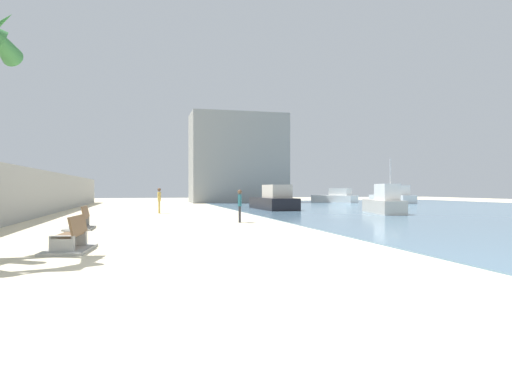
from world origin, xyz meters
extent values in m
plane|color=beige|center=(0.00, 18.00, 0.00)|extent=(120.00, 120.00, 0.00)
cube|color=#9E9E99|center=(-7.50, 18.00, 1.45)|extent=(0.80, 64.00, 2.90)
cube|color=slate|center=(24.00, 18.00, 0.02)|extent=(36.00, 68.00, 0.04)
cube|color=#9E9E99|center=(-3.04, 2.50, 0.25)|extent=(0.62, 0.26, 0.50)
cube|color=#9E9E99|center=(-2.90, 3.89, 0.25)|extent=(0.62, 0.26, 0.50)
cube|color=brown|center=(-2.97, 3.19, 0.45)|extent=(0.66, 1.64, 0.06)
cube|color=brown|center=(-2.74, 3.17, 0.73)|extent=(0.32, 1.61, 0.50)
cube|color=#9E9E99|center=(-2.97, 3.19, 0.04)|extent=(1.30, 2.20, 0.08)
cube|color=#9E9E99|center=(-3.64, 9.63, 0.25)|extent=(0.60, 0.21, 0.50)
cube|color=#9E9E99|center=(-3.63, 11.03, 0.25)|extent=(0.60, 0.21, 0.50)
cube|color=brown|center=(-3.64, 10.33, 0.45)|extent=(0.52, 1.61, 0.06)
cube|color=brown|center=(-3.41, 10.33, 0.73)|extent=(0.18, 1.60, 0.50)
cube|color=#9E9E99|center=(-3.64, 10.33, 0.04)|extent=(1.12, 2.11, 0.08)
cylinder|color=#333338|center=(3.73, 12.29, 0.42)|extent=(0.12, 0.12, 0.83)
cylinder|color=#333338|center=(3.77, 12.42, 0.42)|extent=(0.12, 0.12, 0.83)
cube|color=teal|center=(3.75, 12.35, 1.13)|extent=(0.25, 0.35, 0.59)
sphere|color=brown|center=(3.75, 12.35, 1.56)|extent=(0.23, 0.23, 0.23)
cylinder|color=teal|center=(3.70, 12.14, 1.16)|extent=(0.09, 0.09, 0.53)
cylinder|color=teal|center=(3.80, 12.57, 1.16)|extent=(0.09, 0.09, 0.53)
cylinder|color=gold|center=(0.05, 21.91, 0.44)|extent=(0.12, 0.12, 0.89)
cylinder|color=gold|center=(0.04, 22.03, 0.44)|extent=(0.12, 0.12, 0.89)
cube|color=gold|center=(0.04, 21.97, 1.20)|extent=(0.22, 0.34, 0.63)
sphere|color=brown|center=(0.04, 21.97, 1.66)|extent=(0.24, 0.24, 0.24)
cylinder|color=gold|center=(0.07, 21.75, 1.23)|extent=(0.09, 0.09, 0.56)
cylinder|color=gold|center=(0.02, 22.19, 1.23)|extent=(0.09, 0.09, 0.56)
cube|color=black|center=(9.36, 25.60, 0.51)|extent=(2.39, 7.06, 0.95)
cube|color=beige|center=(9.37, 24.55, 1.52)|extent=(1.65, 3.11, 1.07)
cube|color=white|center=(28.06, 38.48, 0.51)|extent=(2.83, 6.69, 0.95)
cube|color=white|center=(28.18, 37.52, 1.58)|extent=(1.77, 3.01, 1.18)
cylinder|color=silver|center=(28.02, 38.80, 3.22)|extent=(0.12, 0.12, 4.47)
cube|color=beige|center=(15.13, 18.08, 0.50)|extent=(2.86, 6.15, 0.91)
cube|color=white|center=(14.92, 17.21, 1.50)|extent=(1.63, 2.80, 1.11)
cube|color=white|center=(22.13, 42.05, 0.48)|extent=(4.77, 5.81, 0.89)
cube|color=white|center=(22.61, 41.34, 1.38)|extent=(2.50, 2.82, 0.91)
cube|color=gray|center=(10.65, 46.00, 5.59)|extent=(12.00, 6.00, 11.19)
camera|label=1|loc=(-0.97, -9.95, 1.70)|focal=31.45mm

